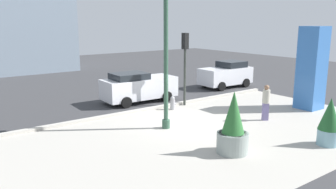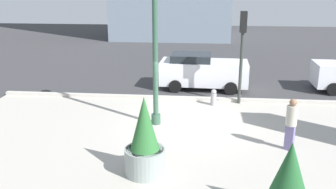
% 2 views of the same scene
% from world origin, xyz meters
% --- Properties ---
extents(ground_plane, '(60.00, 60.00, 0.00)m').
position_xyz_m(ground_plane, '(0.00, 4.00, 0.00)').
color(ground_plane, '#38383A').
extents(plaza_pavement, '(18.00, 10.00, 0.02)m').
position_xyz_m(plaza_pavement, '(0.00, -2.00, 0.00)').
color(plaza_pavement, '#ADA89E').
rests_on(plaza_pavement, ground_plane).
extents(curb_strip, '(18.00, 0.24, 0.16)m').
position_xyz_m(curb_strip, '(0.00, 3.12, 0.08)').
color(curb_strip, '#B7B2A8').
rests_on(curb_strip, ground_plane).
extents(lamp_post, '(0.44, 0.44, 6.31)m').
position_xyz_m(lamp_post, '(-1.16, -0.02, 3.08)').
color(lamp_post, '#335642').
rests_on(lamp_post, ground_plane).
extents(potted_plant_curbside, '(0.84, 0.84, 1.92)m').
position_xyz_m(potted_plant_curbside, '(2.68, -5.59, 0.96)').
color(potted_plant_curbside, '#7AA8B7').
rests_on(potted_plant_curbside, ground_plane).
extents(potted_plant_near_right, '(1.17, 1.17, 2.35)m').
position_xyz_m(potted_plant_near_right, '(-0.96, -3.93, 0.98)').
color(potted_plant_near_right, gray).
rests_on(potted_plant_near_right, ground_plane).
extents(fire_hydrant, '(0.36, 0.26, 0.75)m').
position_xyz_m(fire_hydrant, '(1.13, 2.49, 0.37)').
color(fire_hydrant, '#99999E').
rests_on(fire_hydrant, ground_plane).
extents(traffic_light_corner, '(0.28, 0.42, 4.15)m').
position_xyz_m(traffic_light_corner, '(2.29, 2.88, 2.81)').
color(traffic_light_corner, '#333833').
rests_on(traffic_light_corner, ground_plane).
extents(car_intersection, '(4.51, 2.19, 1.81)m').
position_xyz_m(car_intersection, '(0.59, 5.19, 0.92)').
color(car_intersection, silver).
rests_on(car_intersection, ground_plane).
extents(pedestrian_on_sidewalk, '(0.49, 0.49, 1.78)m').
position_xyz_m(pedestrian_on_sidewalk, '(3.53, -1.89, 0.99)').
color(pedestrian_on_sidewalk, slate).
rests_on(pedestrian_on_sidewalk, ground_plane).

